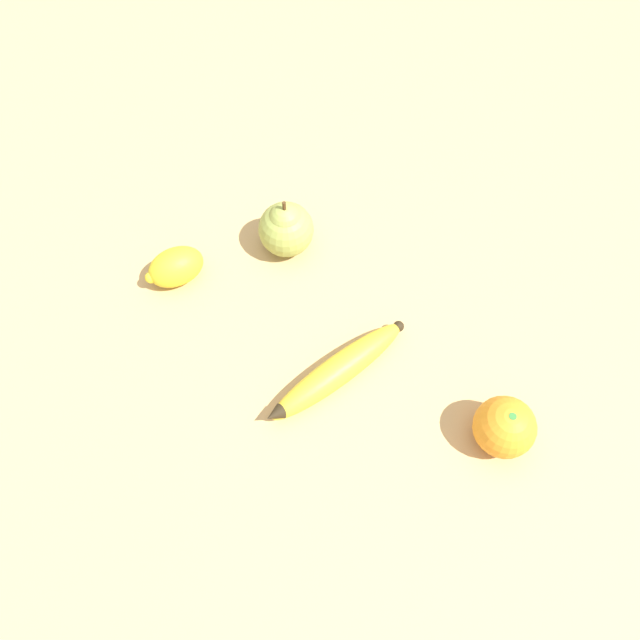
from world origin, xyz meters
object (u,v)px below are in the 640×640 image
Objects in this scene: pear at (289,227)px; lemon at (176,267)px; banana at (337,371)px; orange at (504,427)px.

pear reaches higher than lemon.
orange is at bearing 119.46° from banana.
orange is 0.82× the size of lemon.
banana is 2.77× the size of orange.
lemon is at bearing -39.06° from orange.
orange reaches higher than lemon.
pear is (0.21, -0.33, 0.01)m from orange.
orange is at bearing 140.94° from lemon.
lemon reaches higher than banana.
lemon is (0.37, -0.30, -0.01)m from orange.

